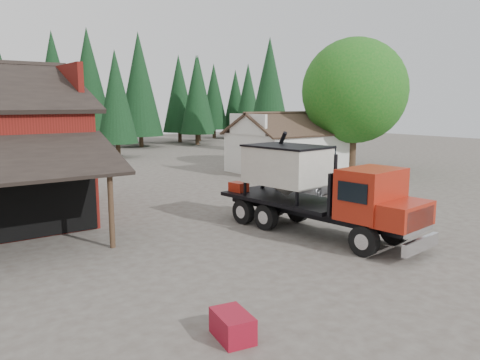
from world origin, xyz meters
TOP-DOWN VIEW (x-y plane):
  - ground at (0.00, 0.00)m, footprint 120.00×120.00m
  - farmhouse at (13.00, 13.00)m, footprint 8.60×6.42m
  - deciduous_tree at (17.01, 9.97)m, footprint 8.00×8.00m
  - conifer_backdrop at (0.00, 42.00)m, footprint 76.00×16.00m
  - near_pine_b at (6.00, 30.00)m, footprint 3.96×3.96m
  - near_pine_c at (22.00, 26.00)m, footprint 4.84×4.84m
  - feed_truck at (1.72, -0.96)m, footprint 3.37×9.18m
  - silver_car at (8.00, 5.23)m, footprint 5.68×3.92m
  - equip_box at (-6.00, -6.00)m, footprint 0.89×1.21m

SIDE VIEW (x-z plane):
  - ground at x=0.00m, z-range 0.00..0.00m
  - conifer_backdrop at x=0.00m, z-range -8.00..8.00m
  - equip_box at x=-6.00m, z-range 0.00..0.60m
  - silver_car at x=8.00m, z-range 0.00..1.44m
  - farmhouse at x=13.00m, z-range -0.66..3.99m
  - feed_truck at x=1.72m, z-range -0.13..3.92m
  - near_pine_b at x=6.00m, z-range 0.69..11.09m
  - deciduous_tree at x=17.01m, z-range 0.81..11.01m
  - near_pine_c at x=22.00m, z-range 0.69..13.09m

